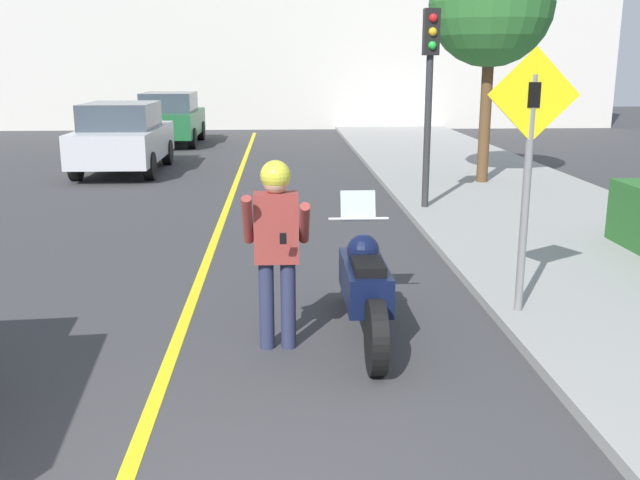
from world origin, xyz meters
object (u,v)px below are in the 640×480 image
(motorcycle, at_px, (364,285))
(person_biker, at_px, (276,235))
(traffic_light, at_px, (430,71))
(parked_car_green, at_px, (171,118))
(crossing_sign, at_px, (529,157))
(street_tree, at_px, (491,5))
(parked_car_silver, at_px, (123,137))

(motorcycle, bearing_deg, person_biker, -161.83)
(traffic_light, relative_size, parked_car_green, 0.80)
(person_biker, distance_m, crossing_sign, 2.63)
(crossing_sign, bearing_deg, parked_car_green, 109.68)
(crossing_sign, relative_size, traffic_light, 0.78)
(crossing_sign, bearing_deg, street_tree, 77.00)
(motorcycle, relative_size, person_biker, 1.37)
(person_biker, relative_size, parked_car_silver, 0.42)
(traffic_light, bearing_deg, street_tree, 56.70)
(crossing_sign, distance_m, traffic_light, 5.53)
(parked_car_silver, distance_m, parked_car_green, 6.19)
(motorcycle, height_order, person_biker, person_biker)
(parked_car_green, bearing_deg, street_tree, -47.67)
(traffic_light, relative_size, parked_car_silver, 0.80)
(crossing_sign, height_order, parked_car_green, crossing_sign)
(parked_car_green, bearing_deg, person_biker, -78.51)
(traffic_light, height_order, street_tree, street_tree)
(person_biker, distance_m, parked_car_green, 17.85)
(street_tree, relative_size, parked_car_green, 1.18)
(person_biker, xyz_separation_m, parked_car_green, (-3.56, 17.49, -0.23))
(motorcycle, relative_size, parked_car_green, 0.57)
(traffic_light, bearing_deg, parked_car_silver, 140.69)
(motorcycle, relative_size, parked_car_silver, 0.57)
(street_tree, height_order, parked_car_green, street_tree)
(motorcycle, xyz_separation_m, street_tree, (3.53, 8.51, 3.24))
(crossing_sign, distance_m, parked_car_silver, 12.42)
(crossing_sign, xyz_separation_m, parked_car_silver, (-6.25, 10.69, -0.84))
(person_biker, relative_size, parked_car_green, 0.42)
(person_biker, xyz_separation_m, parked_car_silver, (-3.77, 11.30, -0.23))
(parked_car_green, bearing_deg, crossing_sign, -70.32)
(crossing_sign, height_order, street_tree, street_tree)
(parked_car_green, bearing_deg, parked_car_silver, -92.01)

